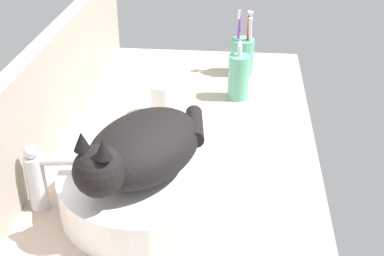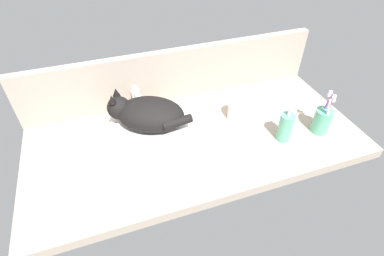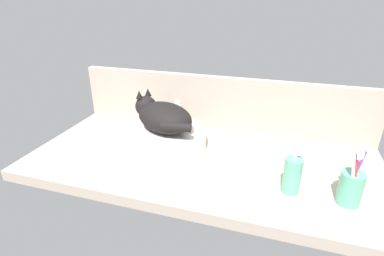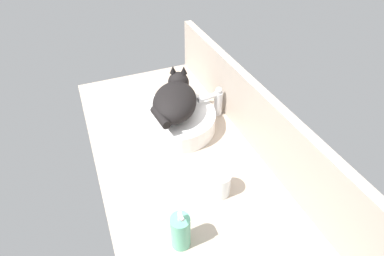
% 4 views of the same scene
% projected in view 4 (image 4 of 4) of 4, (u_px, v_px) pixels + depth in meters
% --- Properties ---
extents(ground_plane, '(1.31, 0.61, 0.04)m').
position_uv_depth(ground_plane, '(182.00, 160.00, 1.13)').
color(ground_plane, '#B2A08E').
extents(backsplash_panel, '(1.31, 0.04, 0.24)m').
position_uv_depth(backsplash_panel, '(252.00, 113.00, 1.12)').
color(backsplash_panel, '#AD9E8E').
rests_on(backsplash_panel, ground_plane).
extents(sink_basin, '(0.33, 0.33, 0.08)m').
position_uv_depth(sink_basin, '(176.00, 120.00, 1.22)').
color(sink_basin, white).
rests_on(sink_basin, ground_plane).
extents(cat, '(0.30, 0.27, 0.14)m').
position_uv_depth(cat, '(175.00, 99.00, 1.17)').
color(cat, black).
rests_on(cat, sink_basin).
extents(faucet, '(0.04, 0.12, 0.14)m').
position_uv_depth(faucet, '(216.00, 101.00, 1.27)').
color(faucet, silver).
rests_on(faucet, ground_plane).
extents(soap_dispenser, '(0.06, 0.06, 0.15)m').
position_uv_depth(soap_dispenser, '(181.00, 231.00, 0.82)').
color(soap_dispenser, '#60B793').
rests_on(soap_dispenser, ground_plane).
extents(water_glass, '(0.07, 0.07, 0.09)m').
position_uv_depth(water_glass, '(219.00, 184.00, 0.97)').
color(water_glass, white).
rests_on(water_glass, ground_plane).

